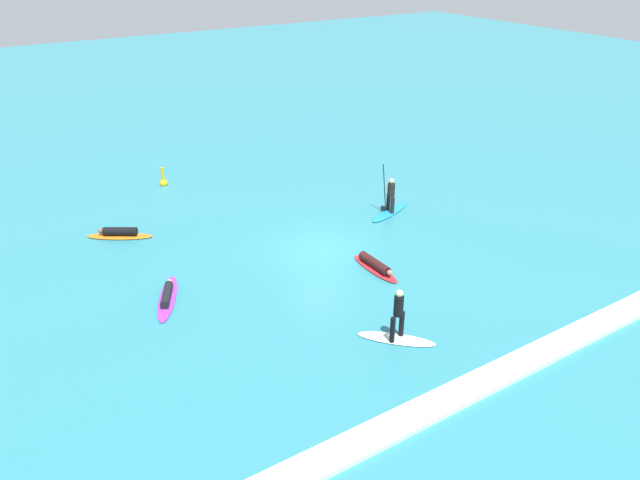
# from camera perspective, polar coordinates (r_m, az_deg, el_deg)

# --- Properties ---
(ground_plane) EXTENTS (120.00, 120.00, 0.00)m
(ground_plane) POSITION_cam_1_polar(r_m,az_deg,el_deg) (24.37, -0.00, -1.04)
(ground_plane) COLOR teal
(ground_plane) RESTS_ON ground
(surfer_on_red_board) EXTENTS (0.67, 2.55, 0.44)m
(surfer_on_red_board) POSITION_cam_1_polar(r_m,az_deg,el_deg) (23.05, 5.31, -2.46)
(surfer_on_red_board) COLOR red
(surfer_on_red_board) RESTS_ON ground_plane
(surfer_on_purple_board) EXTENTS (1.85, 2.99, 0.38)m
(surfer_on_purple_board) POSITION_cam_1_polar(r_m,az_deg,el_deg) (21.88, -14.41, -5.20)
(surfer_on_purple_board) COLOR purple
(surfer_on_purple_board) RESTS_ON ground_plane
(surfer_on_orange_board) EXTENTS (2.72, 2.06, 0.45)m
(surfer_on_orange_board) POSITION_cam_1_polar(r_m,az_deg,el_deg) (26.79, -18.65, 0.59)
(surfer_on_orange_board) COLOR orange
(surfer_on_orange_board) RESTS_ON ground_plane
(surfer_on_blue_board) EXTENTS (2.86, 1.57, 2.34)m
(surfer_on_blue_board) POSITION_cam_1_polar(r_m,az_deg,el_deg) (27.71, 6.73, 3.46)
(surfer_on_blue_board) COLOR #1E8CD1
(surfer_on_blue_board) RESTS_ON ground_plane
(surfer_on_white_board) EXTENTS (2.17, 2.20, 1.88)m
(surfer_on_white_board) POSITION_cam_1_polar(r_m,az_deg,el_deg) (19.13, 7.40, -8.06)
(surfer_on_white_board) COLOR white
(surfer_on_white_board) RESTS_ON ground_plane
(marker_buoy) EXTENTS (0.42, 0.42, 1.06)m
(marker_buoy) POSITION_cam_1_polar(r_m,az_deg,el_deg) (31.77, -14.75, 5.42)
(marker_buoy) COLOR yellow
(marker_buoy) RESTS_ON ground_plane
(wave_crest) EXTENTS (24.01, 0.90, 0.18)m
(wave_crest) POSITION_cam_1_polar(r_m,az_deg,el_deg) (18.42, 16.02, -12.60)
(wave_crest) COLOR white
(wave_crest) RESTS_ON ground_plane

